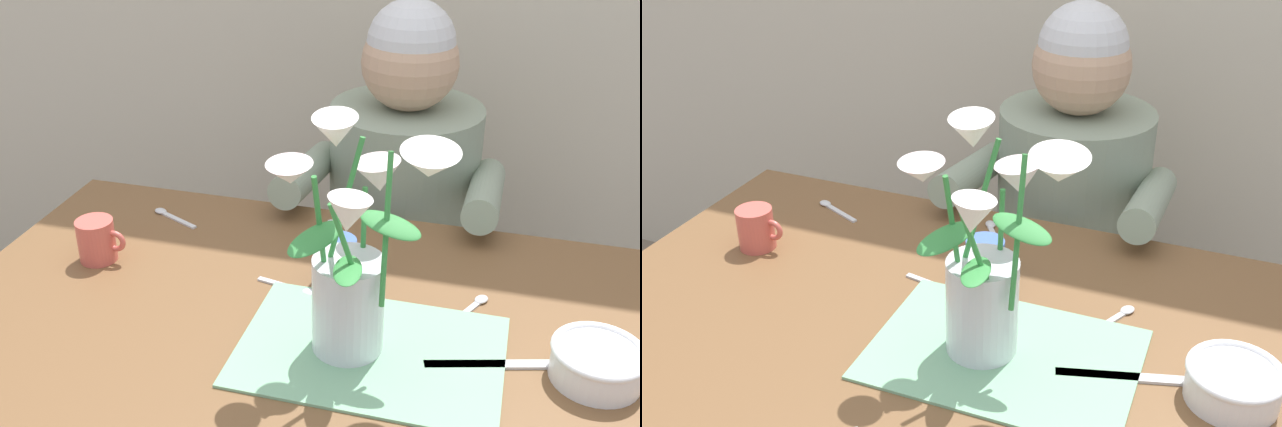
# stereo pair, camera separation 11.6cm
# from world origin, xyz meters

# --- Properties ---
(dining_table) EXTENTS (1.20, 0.80, 0.74)m
(dining_table) POSITION_xyz_m (0.00, 0.00, 0.64)
(dining_table) COLOR brown
(dining_table) RESTS_ON ground_plane
(seated_person) EXTENTS (0.45, 0.47, 1.14)m
(seated_person) POSITION_xyz_m (0.07, 0.62, 0.56)
(seated_person) COLOR #4C4C56
(seated_person) RESTS_ON ground_plane
(striped_placemat) EXTENTS (0.40, 0.28, 0.00)m
(striped_placemat) POSITION_xyz_m (0.13, -0.04, 0.74)
(striped_placemat) COLOR #7AB289
(striped_placemat) RESTS_ON dining_table
(flower_vase) EXTENTS (0.27, 0.27, 0.37)m
(flower_vase) POSITION_xyz_m (0.10, -0.04, 0.90)
(flower_vase) COLOR silver
(flower_vase) RESTS_ON dining_table
(ceramic_bowl) EXTENTS (0.14, 0.14, 0.06)m
(ceramic_bowl) POSITION_xyz_m (0.46, -0.01, 0.77)
(ceramic_bowl) COLOR white
(ceramic_bowl) RESTS_ON dining_table
(dinner_knife) EXTENTS (0.19, 0.07, 0.00)m
(dinner_knife) POSITION_xyz_m (0.31, -0.02, 0.74)
(dinner_knife) COLOR silver
(dinner_knife) RESTS_ON dining_table
(tea_cup) EXTENTS (0.09, 0.07, 0.08)m
(tea_cup) POSITION_xyz_m (0.03, 0.15, 0.78)
(tea_cup) COLOR #476BB7
(tea_cup) RESTS_ON dining_table
(ceramic_mug) EXTENTS (0.09, 0.07, 0.08)m
(ceramic_mug) POSITION_xyz_m (-0.40, 0.10, 0.78)
(ceramic_mug) COLOR #CC564C
(ceramic_mug) RESTS_ON dining_table
(spoon_1) EXTENTS (0.11, 0.06, 0.01)m
(spoon_1) POSITION_xyz_m (-0.36, 0.28, 0.74)
(spoon_1) COLOR silver
(spoon_1) RESTS_ON dining_table
(spoon_2) EXTENTS (0.08, 0.11, 0.01)m
(spoon_2) POSITION_xyz_m (-0.01, 0.32, 0.74)
(spoon_2) COLOR silver
(spoon_2) RESTS_ON dining_table
(spoon_3) EXTENTS (0.07, 0.11, 0.01)m
(spoon_3) POSITION_xyz_m (0.27, 0.12, 0.74)
(spoon_3) COLOR silver
(spoon_3) RESTS_ON dining_table
(spoon_4) EXTENTS (0.12, 0.04, 0.01)m
(spoon_4) POSITION_xyz_m (-0.02, 0.09, 0.74)
(spoon_4) COLOR silver
(spoon_4) RESTS_ON dining_table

